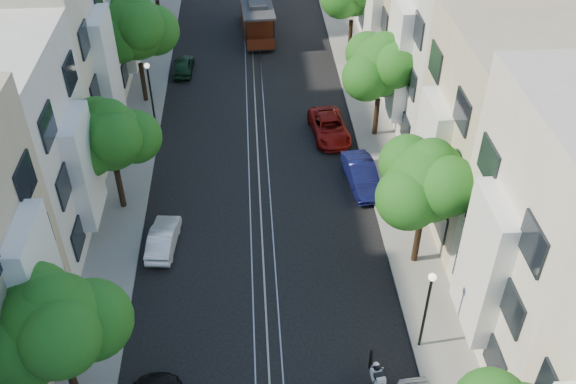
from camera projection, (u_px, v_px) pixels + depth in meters
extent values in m
plane|color=black|center=(254.00, 76.00, 45.19)|extent=(200.00, 200.00, 0.00)
cube|color=gray|center=(356.00, 72.00, 45.53)|extent=(2.50, 80.00, 0.12)
cube|color=gray|center=(150.00, 79.00, 44.78)|extent=(2.50, 80.00, 0.12)
cube|color=gray|center=(246.00, 76.00, 45.16)|extent=(0.06, 80.00, 0.02)
cube|color=gray|center=(254.00, 76.00, 45.19)|extent=(0.06, 80.00, 0.02)
cube|color=gray|center=(262.00, 76.00, 45.22)|extent=(0.06, 80.00, 0.02)
cube|color=tan|center=(254.00, 76.00, 45.19)|extent=(0.08, 80.00, 0.01)
cube|color=white|center=(484.00, 265.00, 23.99)|extent=(0.90, 3.04, 6.05)
cube|color=beige|center=(513.00, 136.00, 30.20)|extent=(7.00, 8.00, 10.00)
cube|color=white|center=(431.00, 153.00, 30.50)|extent=(0.90, 3.04, 5.50)
cube|color=silver|center=(468.00, 42.00, 35.83)|extent=(7.00, 8.00, 12.00)
cube|color=white|center=(399.00, 59.00, 36.23)|extent=(0.90, 3.04, 6.60)
cube|color=#C6B28C|center=(430.00, 11.00, 43.02)|extent=(7.00, 8.00, 9.00)
cube|color=white|center=(373.00, 22.00, 43.27)|extent=(0.90, 3.04, 4.95)
cube|color=white|center=(40.00, 289.00, 23.20)|extent=(0.90, 3.04, 5.93)
cube|color=white|center=(83.00, 167.00, 29.70)|extent=(0.90, 3.04, 5.39)
cube|color=beige|center=(32.00, 57.00, 34.66)|extent=(7.00, 8.00, 11.76)
cube|color=white|center=(106.00, 70.00, 35.44)|extent=(0.90, 3.04, 6.47)
cube|color=silver|center=(68.00, 22.00, 41.83)|extent=(7.00, 8.00, 8.82)
cube|color=white|center=(128.00, 30.00, 42.46)|extent=(0.90, 3.04, 4.85)
cylinder|color=black|center=(417.00, 240.00, 29.88)|extent=(0.30, 0.30, 2.45)
sphere|color=#1D5314|center=(427.00, 181.00, 27.73)|extent=(3.64, 3.64, 3.64)
sphere|color=#1D5314|center=(448.00, 181.00, 28.42)|extent=(2.91, 2.91, 2.91)
sphere|color=#1D5314|center=(408.00, 198.00, 27.32)|extent=(2.84, 2.84, 2.84)
sphere|color=#1D5314|center=(432.00, 163.00, 27.25)|extent=(2.18, 2.18, 2.18)
cylinder|color=black|center=(376.00, 117.00, 38.50)|extent=(0.30, 0.30, 2.38)
sphere|color=#1D5314|center=(381.00, 66.00, 36.41)|extent=(3.54, 3.54, 3.54)
sphere|color=#1D5314|center=(398.00, 68.00, 37.10)|extent=(2.83, 2.83, 2.83)
sphere|color=#1D5314|center=(366.00, 77.00, 36.00)|extent=(2.76, 2.76, 2.76)
sphere|color=#1D5314|center=(384.00, 50.00, 35.93)|extent=(2.12, 2.12, 2.12)
cylinder|color=black|center=(350.00, 37.00, 47.05)|extent=(0.30, 0.30, 2.52)
sphere|color=#1D5314|center=(54.00, 325.00, 21.51)|extent=(3.64, 3.64, 3.64)
sphere|color=#1D5314|center=(92.00, 320.00, 22.21)|extent=(2.91, 2.91, 2.91)
sphere|color=#1D5314|center=(22.00, 349.00, 21.10)|extent=(2.84, 2.84, 2.84)
sphere|color=#1D5314|center=(51.00, 305.00, 21.03)|extent=(2.18, 2.18, 2.18)
cylinder|color=black|center=(120.00, 188.00, 33.10)|extent=(0.30, 0.30, 2.27)
sphere|color=#1D5314|center=(110.00, 136.00, 31.10)|extent=(3.38, 3.38, 3.38)
sphere|color=#1D5314|center=(135.00, 137.00, 31.79)|extent=(2.70, 2.70, 2.70)
sphere|color=#1D5314|center=(88.00, 150.00, 30.69)|extent=(2.64, 2.64, 2.64)
sphere|color=#1D5314|center=(109.00, 119.00, 30.62)|extent=(2.03, 2.03, 2.03)
cylinder|color=black|center=(143.00, 82.00, 41.58)|extent=(0.30, 0.30, 2.62)
sphere|color=#1D5314|center=(135.00, 28.00, 39.28)|extent=(3.90, 3.90, 3.90)
sphere|color=#1D5314|center=(155.00, 30.00, 39.97)|extent=(3.12, 3.12, 3.12)
sphere|color=#1D5314|center=(118.00, 38.00, 38.87)|extent=(3.04, 3.04, 3.04)
sphere|color=#1D5314|center=(135.00, 13.00, 38.80)|extent=(2.34, 2.34, 2.34)
cylinder|color=black|center=(159.00, 15.00, 50.26)|extent=(0.30, 0.30, 2.38)
cylinder|color=black|center=(425.00, 312.00, 25.44)|extent=(0.12, 0.12, 4.00)
sphere|color=#FFF2CC|center=(432.00, 277.00, 24.20)|extent=(0.32, 0.32, 0.32)
cylinder|color=black|center=(151.00, 96.00, 38.86)|extent=(0.12, 0.12, 4.00)
sphere|color=#FFF2CC|center=(147.00, 66.00, 37.62)|extent=(0.32, 0.32, 0.32)
torus|color=black|center=(371.00, 359.00, 25.17)|extent=(0.32, 0.77, 0.76)
ellipsoid|color=white|center=(376.00, 376.00, 24.70)|extent=(0.62, 1.12, 0.87)
ellipsoid|color=white|center=(379.00, 377.00, 24.37)|extent=(0.47, 0.63, 0.49)
cube|color=silver|center=(379.00, 377.00, 24.29)|extent=(0.43, 0.64, 0.31)
sphere|color=black|center=(377.00, 367.00, 24.46)|extent=(0.27, 0.27, 0.27)
cube|color=black|center=(257.00, 29.00, 50.38)|extent=(2.52, 7.45, 0.28)
cube|color=#4D1B0C|center=(257.00, 16.00, 49.70)|extent=(2.45, 4.70, 2.20)
cube|color=beige|center=(256.00, 5.00, 49.18)|extent=(2.50, 4.75, 0.55)
cube|color=#2D2D30|center=(256.00, 1.00, 48.95)|extent=(2.70, 7.46, 0.17)
imported|color=#0B0F3A|center=(362.00, 175.00, 34.96)|extent=(1.88, 4.24, 1.35)
imported|color=maroon|center=(329.00, 127.00, 38.85)|extent=(2.46, 4.59, 1.23)
imported|color=white|center=(163.00, 238.00, 31.16)|extent=(1.53, 3.53, 1.13)
imported|color=#13311D|center=(183.00, 65.00, 45.29)|extent=(1.48, 3.37, 1.13)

